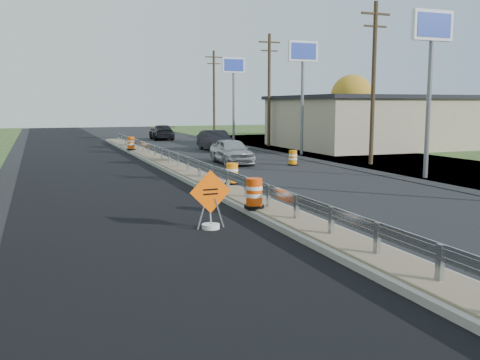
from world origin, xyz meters
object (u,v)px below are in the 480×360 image
object	(u,v)px
barrel_median_mid	(232,174)
barrel_median_near	(254,194)
barrel_median_far	(131,144)
car_silver	(232,151)
car_dark_far	(162,132)
caution_sign	(211,214)
car_dark_mid	(215,141)
barrel_shoulder_near	(293,158)

from	to	relation	value
barrel_median_mid	barrel_median_near	bearing A→B (deg)	-102.17
barrel_median_mid	barrel_median_far	world-z (taller)	barrel_median_far
barrel_median_near	barrel_median_far	distance (m)	23.98
car_silver	car_dark_far	xyz separation A→B (m)	(0.99, 23.69, -0.01)
caution_sign	barrel_median_near	world-z (taller)	caution_sign
caution_sign	car_dark_far	size ratio (longest dim) A/B	0.33
barrel_median_near	barrel_median_mid	size ratio (longest dim) A/B	1.08
car_dark_far	barrel_median_far	bearing A→B (deg)	73.30
barrel_median_near	barrel_median_far	bearing A→B (deg)	90.00
barrel_median_far	car_silver	xyz separation A→B (m)	(4.48, -9.48, 0.07)
barrel_median_near	car_dark_mid	size ratio (longest dim) A/B	0.20
car_dark_mid	barrel_median_near	bearing A→B (deg)	-105.48
barrel_shoulder_near	car_dark_far	world-z (taller)	car_dark_far
car_dark_mid	barrel_median_far	bearing A→B (deg)	176.45
barrel_median_near	barrel_shoulder_near	size ratio (longest dim) A/B	1.09
barrel_shoulder_near	car_silver	xyz separation A→B (m)	(-3.07, 2.09, 0.34)
car_silver	car_dark_mid	distance (m)	9.32
car_dark_far	caution_sign	bearing A→B (deg)	83.77
car_dark_mid	caution_sign	bearing A→B (deg)	-108.70
barrel_median_near	car_silver	xyz separation A→B (m)	(4.48, 14.50, 0.07)
barrel_median_near	car_dark_mid	distance (m)	24.47
car_silver	car_dark_far	size ratio (longest dim) A/B	0.86
barrel_median_near	barrel_median_far	xyz separation A→B (m)	(-0.00, 23.98, -0.00)
barrel_median_near	barrel_shoulder_near	distance (m)	14.53
barrel_median_far	car_dark_mid	size ratio (longest dim) A/B	0.20
barrel_median_mid	car_dark_far	world-z (taller)	car_dark_far
car_dark_far	car_dark_mid	bearing A→B (deg)	98.19
caution_sign	car_dark_mid	size ratio (longest dim) A/B	0.36
barrel_shoulder_near	car_silver	bearing A→B (deg)	145.72
barrel_median_mid	barrel_median_far	size ratio (longest dim) A/B	0.93
barrel_median_near	car_dark_far	bearing A→B (deg)	81.85
car_dark_far	barrel_median_near	bearing A→B (deg)	86.20
barrel_median_mid	car_dark_far	bearing A→B (deg)	82.48
barrel_median_far	barrel_shoulder_near	world-z (taller)	barrel_median_far
car_silver	car_dark_far	bearing A→B (deg)	89.18
car_dark_mid	car_dark_far	distance (m)	14.62
barrel_median_far	car_silver	bearing A→B (deg)	-64.70
barrel_median_mid	barrel_shoulder_near	bearing A→B (deg)	48.56
caution_sign	barrel_median_far	xyz separation A→B (m)	(1.92, 25.40, 0.26)
barrel_median_mid	car_silver	xyz separation A→B (m)	(3.38, 9.40, 0.10)
barrel_median_far	car_silver	size ratio (longest dim) A/B	0.21
car_dark_far	barrel_shoulder_near	bearing A→B (deg)	98.96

